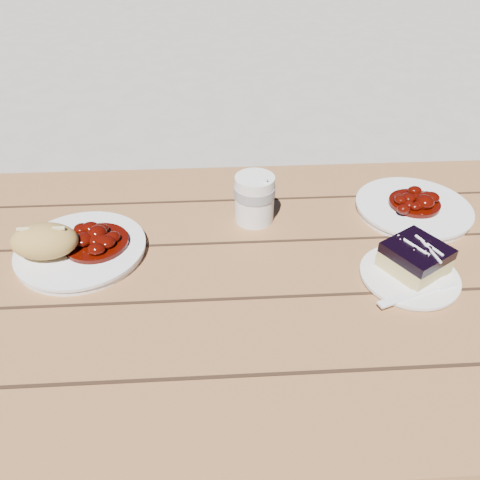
{
  "coord_description": "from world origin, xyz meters",
  "views": [
    {
      "loc": [
        0.12,
        -0.66,
        1.31
      ],
      "look_at": [
        0.16,
        0.01,
        0.81
      ],
      "focal_mm": 35.0,
      "sensor_mm": 36.0,
      "label": 1
    }
  ],
  "objects": [
    {
      "name": "coffee_cup",
      "position": [
        0.2,
        0.16,
        0.8
      ],
      "size": [
        0.08,
        0.08,
        0.1
      ],
      "primitive_type": "cylinder",
      "color": "white",
      "rests_on": "picnic_table"
    },
    {
      "name": "second_stew",
      "position": [
        0.55,
        0.17,
        0.79
      ],
      "size": [
        0.11,
        0.11,
        0.04
      ],
      "primitive_type": null,
      "color": "#420702",
      "rests_on": "second_plate"
    },
    {
      "name": "bread_roll",
      "position": [
        -0.2,
        0.04,
        0.8
      ],
      "size": [
        0.12,
        0.08,
        0.06
      ],
      "primitive_type": "ellipsoid",
      "rotation": [
        0.0,
        0.0,
        -0.01
      ],
      "color": "#B89146",
      "rests_on": "main_plate"
    },
    {
      "name": "ground",
      "position": [
        0.0,
        0.0,
        0.0
      ],
      "size": [
        60.0,
        60.0,
        0.0
      ],
      "primitive_type": "plane",
      "color": "#A39E93",
      "rests_on": "ground"
    },
    {
      "name": "second_plate",
      "position": [
        0.55,
        0.17,
        0.76
      ],
      "size": [
        0.24,
        0.24,
        0.02
      ],
      "primitive_type": "cylinder",
      "color": "white",
      "rests_on": "picnic_table"
    },
    {
      "name": "picnic_table",
      "position": [
        0.0,
        -0.0,
        0.59
      ],
      "size": [
        2.0,
        1.55,
        0.75
      ],
      "color": "brown",
      "rests_on": "ground"
    },
    {
      "name": "blueberry_cake",
      "position": [
        0.48,
        -0.03,
        0.79
      ],
      "size": [
        0.13,
        0.13,
        0.06
      ],
      "rotation": [
        0.0,
        0.0,
        0.55
      ],
      "color": "tan",
      "rests_on": "dessert_plate"
    },
    {
      "name": "main_plate",
      "position": [
        -0.14,
        0.06,
        0.76
      ],
      "size": [
        0.24,
        0.24,
        0.02
      ],
      "primitive_type": "cylinder",
      "color": "white",
      "rests_on": "picnic_table"
    },
    {
      "name": "dessert_plate",
      "position": [
        0.47,
        -0.05,
        0.76
      ],
      "size": [
        0.17,
        0.17,
        0.01
      ],
      "primitive_type": "cylinder",
      "color": "white",
      "rests_on": "picnic_table"
    },
    {
      "name": "goulash_stew",
      "position": [
        -0.11,
        0.07,
        0.79
      ],
      "size": [
        0.12,
        0.12,
        0.04
      ],
      "primitive_type": null,
      "color": "#420702",
      "rests_on": "main_plate"
    },
    {
      "name": "fork_dessert",
      "position": [
        0.45,
        -0.1,
        0.76
      ],
      "size": [
        0.16,
        0.08,
        0.0
      ],
      "primitive_type": null,
      "rotation": [
        0.0,
        0.0,
        -1.22
      ],
      "color": "white",
      "rests_on": "dessert_plate"
    }
  ]
}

